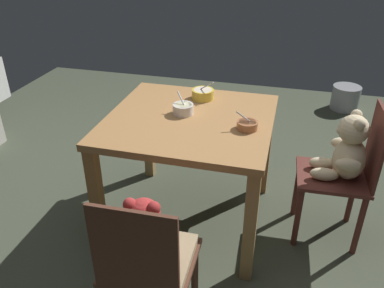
{
  "coord_description": "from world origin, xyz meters",
  "views": [
    {
      "loc": [
        0.55,
        -2.04,
        1.76
      ],
      "look_at": [
        0.0,
        0.05,
        0.54
      ],
      "focal_mm": 36.98,
      "sensor_mm": 36.0,
      "label": 1
    }
  ],
  "objects_px": {
    "porridge_bowl_terracotta_near_right": "(247,125)",
    "teddy_chair_near_front": "(147,251)",
    "dining_table": "(190,134)",
    "porridge_bowl_yellow_far_center": "(203,94)",
    "teddy_chair_near_right": "(346,159)",
    "metal_pail": "(345,98)",
    "porridge_bowl_white_center": "(183,109)"
  },
  "relations": [
    {
      "from": "porridge_bowl_terracotta_near_right",
      "to": "teddy_chair_near_front",
      "type": "bearing_deg",
      "value": -109.98
    },
    {
      "from": "dining_table",
      "to": "porridge_bowl_yellow_far_center",
      "type": "xyz_separation_m",
      "value": [
        0.01,
        0.29,
        0.14
      ]
    },
    {
      "from": "teddy_chair_near_front",
      "to": "teddy_chair_near_right",
      "type": "bearing_deg",
      "value": -43.72
    },
    {
      "from": "teddy_chair_near_right",
      "to": "porridge_bowl_yellow_far_center",
      "type": "bearing_deg",
      "value": -16.67
    },
    {
      "from": "dining_table",
      "to": "teddy_chair_near_right",
      "type": "bearing_deg",
      "value": 4.19
    },
    {
      "from": "teddy_chair_near_right",
      "to": "metal_pail",
      "type": "relative_size",
      "value": 3.03
    },
    {
      "from": "dining_table",
      "to": "porridge_bowl_white_center",
      "type": "height_order",
      "value": "porridge_bowl_white_center"
    },
    {
      "from": "teddy_chair_near_front",
      "to": "metal_pail",
      "type": "distance_m",
      "value": 3.25
    },
    {
      "from": "dining_table",
      "to": "porridge_bowl_terracotta_near_right",
      "type": "distance_m",
      "value": 0.38
    },
    {
      "from": "teddy_chair_near_front",
      "to": "porridge_bowl_white_center",
      "type": "height_order",
      "value": "porridge_bowl_white_center"
    },
    {
      "from": "teddy_chair_near_right",
      "to": "metal_pail",
      "type": "height_order",
      "value": "teddy_chair_near_right"
    },
    {
      "from": "teddy_chair_near_front",
      "to": "teddy_chair_near_right",
      "type": "height_order",
      "value": "teddy_chair_near_right"
    },
    {
      "from": "teddy_chair_near_front",
      "to": "porridge_bowl_white_center",
      "type": "distance_m",
      "value": 0.96
    },
    {
      "from": "dining_table",
      "to": "metal_pail",
      "type": "height_order",
      "value": "dining_table"
    },
    {
      "from": "teddy_chair_near_right",
      "to": "porridge_bowl_white_center",
      "type": "bearing_deg",
      "value": -0.87
    },
    {
      "from": "teddy_chair_near_front",
      "to": "porridge_bowl_yellow_far_center",
      "type": "xyz_separation_m",
      "value": [
        -0.04,
        1.18,
        0.25
      ]
    },
    {
      "from": "dining_table",
      "to": "metal_pail",
      "type": "bearing_deg",
      "value": 62.1
    },
    {
      "from": "dining_table",
      "to": "porridge_bowl_terracotta_near_right",
      "type": "relative_size",
      "value": 7.66
    },
    {
      "from": "porridge_bowl_white_center",
      "to": "metal_pail",
      "type": "relative_size",
      "value": 0.43
    },
    {
      "from": "teddy_chair_near_right",
      "to": "porridge_bowl_terracotta_near_right",
      "type": "height_order",
      "value": "teddy_chair_near_right"
    },
    {
      "from": "porridge_bowl_yellow_far_center",
      "to": "metal_pail",
      "type": "relative_size",
      "value": 0.51
    },
    {
      "from": "teddy_chair_near_right",
      "to": "porridge_bowl_yellow_far_center",
      "type": "distance_m",
      "value": 0.96
    },
    {
      "from": "teddy_chair_near_right",
      "to": "dining_table",
      "type": "bearing_deg",
      "value": 1.53
    },
    {
      "from": "porridge_bowl_yellow_far_center",
      "to": "metal_pail",
      "type": "xyz_separation_m",
      "value": [
        1.13,
        1.86,
        -0.66
      ]
    },
    {
      "from": "porridge_bowl_white_center",
      "to": "porridge_bowl_yellow_far_center",
      "type": "xyz_separation_m",
      "value": [
        0.06,
        0.26,
        0.0
      ]
    },
    {
      "from": "teddy_chair_near_front",
      "to": "porridge_bowl_yellow_far_center",
      "type": "bearing_deg",
      "value": 0.41
    },
    {
      "from": "teddy_chair_near_front",
      "to": "porridge_bowl_terracotta_near_right",
      "type": "height_order",
      "value": "teddy_chair_near_front"
    },
    {
      "from": "porridge_bowl_yellow_far_center",
      "to": "porridge_bowl_terracotta_near_right",
      "type": "bearing_deg",
      "value": -46.71
    },
    {
      "from": "dining_table",
      "to": "teddy_chair_near_front",
      "type": "height_order",
      "value": "teddy_chair_near_front"
    },
    {
      "from": "dining_table",
      "to": "teddy_chair_near_front",
      "type": "xyz_separation_m",
      "value": [
        0.05,
        -0.89,
        -0.1
      ]
    },
    {
      "from": "porridge_bowl_white_center",
      "to": "metal_pail",
      "type": "xyz_separation_m",
      "value": [
        1.19,
        2.11,
        -0.66
      ]
    },
    {
      "from": "dining_table",
      "to": "porridge_bowl_white_center",
      "type": "xyz_separation_m",
      "value": [
        -0.05,
        0.04,
        0.14
      ]
    }
  ]
}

